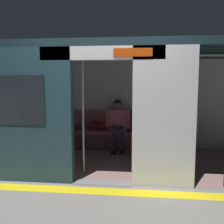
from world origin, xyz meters
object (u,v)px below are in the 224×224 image
Objects in this scene: train_car at (108,88)px; book at (133,130)px; handbag at (97,126)px; grab_pole_door at (83,113)px; bench_seat at (115,135)px; person_seated at (118,122)px.

train_car reaches higher than book.
handbag is 1.79m from grab_pole_door.
handbag is at bearing -8.66° from bench_seat.
bench_seat is 2.61× the size of person_seated.
grab_pole_door reaches higher than book.
grab_pole_door reaches higher than bench_seat.
person_seated is 4.50× the size of handbag.
train_car is 5.47× the size of person_seated.
train_car is at bearing 31.96° from book.
person_seated is (-0.12, -0.92, -0.80)m from train_car.
book is (-0.85, 0.03, -0.07)m from handbag.
person_seated is (-0.06, 0.05, 0.33)m from bench_seat.
grab_pole_door is at bearing 73.81° from person_seated.
train_car is 3.06× the size of grab_pole_door.
train_car is 24.62× the size of handbag.
person_seated is at bearing 166.54° from handbag.
person_seated reaches higher than handbag.
train_car reaches higher than grab_pole_door.
train_car is 2.10× the size of bench_seat.
handbag is 1.18× the size of book.
grab_pole_door is at bearing 62.66° from train_car.
bench_seat is at bearing 171.34° from handbag.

